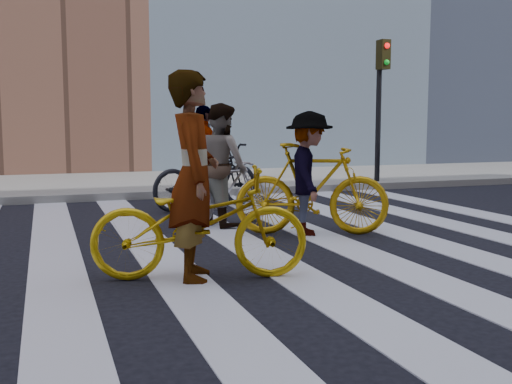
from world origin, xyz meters
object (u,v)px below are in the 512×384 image
rider_right (309,174)px  rider_left (194,176)px  bike_dark_rear (207,176)px  bike_yellow_left (199,223)px  rider_rear (204,157)px  bike_yellow_right (312,189)px  bike_silver_mid (225,192)px  traffic_signal (381,88)px  rider_mid (221,165)px

rider_right → rider_left: bearing=152.5°
bike_dark_rear → rider_right: bearing=172.5°
bike_yellow_left → rider_rear: bearing=-0.6°
bike_yellow_left → bike_dark_rear: bearing=-1.2°
bike_yellow_left → bike_yellow_right: bike_yellow_right is taller
rider_left → rider_right: rider_left is taller
bike_yellow_right → bike_silver_mid: bearing=60.5°
bike_yellow_right → bike_dark_rear: (-0.68, 2.88, -0.05)m
bike_dark_rear → rider_right: rider_right is taller
bike_dark_rear → rider_left: 4.81m
rider_right → rider_rear: size_ratio=0.91×
bike_dark_rear → rider_rear: 0.33m
traffic_signal → bike_dark_rear: (-4.57, -1.88, -1.71)m
bike_yellow_left → rider_right: (1.92, 1.72, 0.28)m
traffic_signal → bike_dark_rear: bearing=-157.6°
rider_right → bike_yellow_left: bearing=153.2°
bike_yellow_left → rider_mid: rider_mid is taller
traffic_signal → bike_yellow_left: 8.91m
bike_yellow_left → rider_right: size_ratio=1.25×
rider_left → rider_right: bearing=-34.5°
bike_yellow_right → rider_mid: (-0.93, 1.09, 0.27)m
rider_left → bike_dark_rear: bearing=-1.8°
bike_dark_rear → bike_yellow_left: bearing=144.5°
bike_silver_mid → bike_yellow_right: size_ratio=0.79×
rider_left → rider_right: size_ratio=1.20×
traffic_signal → rider_right: size_ratio=2.03×
rider_mid → rider_right: size_ratio=1.08×
rider_rear → rider_left: bearing=144.5°
bike_silver_mid → rider_right: size_ratio=0.99×
bike_yellow_right → rider_left: 2.68m
rider_mid → rider_right: (0.88, -1.09, -0.06)m
rider_left → rider_rear: rider_left is taller
bike_yellow_left → traffic_signal: bearing=-27.7°
traffic_signal → bike_yellow_right: 6.37m
bike_yellow_right → rider_rear: (-0.73, 2.88, 0.28)m
bike_silver_mid → bike_dark_rear: 1.81m
rider_right → rider_rear: 2.96m
bike_silver_mid → rider_rear: 1.84m
traffic_signal → bike_silver_mid: 6.29m
rider_right → rider_rear: bearing=34.7°
traffic_signal → rider_mid: 6.22m
bike_yellow_right → bike_dark_rear: 2.96m
bike_silver_mid → rider_mid: (-0.05, 0.00, 0.40)m
rider_mid → rider_right: rider_mid is taller
rider_left → rider_mid: (1.09, 2.81, -0.10)m
rider_left → traffic_signal: bearing=-27.9°
rider_right → bike_silver_mid: bearing=58.9°
bike_yellow_right → rider_left: (-2.02, -1.72, 0.37)m
bike_dark_rear → rider_rear: bearing=70.2°
bike_silver_mid → bike_dark_rear: size_ratio=0.75×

